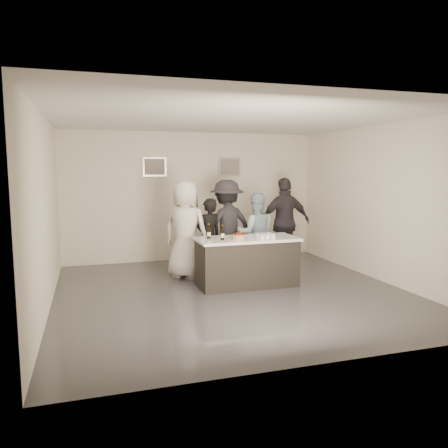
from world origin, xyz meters
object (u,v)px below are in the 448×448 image
(beer_bottle_b, at_px, (223,233))
(beer_bottle_a, at_px, (209,232))
(person_guest_right, at_px, (285,222))
(bar_counter, at_px, (247,262))
(person_main_blue, at_px, (256,233))
(person_guest_left, at_px, (186,230))
(person_guest_back, at_px, (227,225))
(person_main_black, at_px, (209,237))
(cake, at_px, (239,237))

(beer_bottle_b, bearing_deg, beer_bottle_a, 129.81)
(person_guest_right, bearing_deg, bar_counter, 44.69)
(person_main_blue, relative_size, person_guest_right, 0.85)
(person_guest_left, distance_m, person_guest_back, 1.05)
(beer_bottle_b, xyz_separation_m, person_guest_left, (-0.44, 1.04, -0.06))
(person_guest_back, bearing_deg, beer_bottle_a, 44.79)
(person_guest_right, bearing_deg, person_guest_back, 0.60)
(person_main_black, bearing_deg, beer_bottle_b, 68.38)
(person_guest_right, height_order, person_guest_back, person_guest_right)
(person_guest_left, bearing_deg, cake, 166.51)
(bar_counter, height_order, person_guest_right, person_guest_right)
(beer_bottle_b, bearing_deg, person_main_black, 87.52)
(person_guest_left, bearing_deg, person_main_blue, -142.79)
(bar_counter, height_order, person_guest_left, person_guest_left)
(person_guest_back, bearing_deg, cake, 66.83)
(bar_counter, bearing_deg, person_guest_right, 43.32)
(person_guest_left, height_order, person_guest_back, person_guest_left)
(beer_bottle_a, xyz_separation_m, person_main_black, (0.24, 0.89, -0.24))
(person_guest_left, distance_m, person_guest_right, 2.35)
(person_main_blue, height_order, person_guest_back, person_guest_back)
(person_main_blue, bearing_deg, cake, 66.37)
(bar_counter, distance_m, cake, 0.53)
(person_main_black, relative_size, person_guest_back, 0.81)
(beer_bottle_b, bearing_deg, person_main_blue, 44.01)
(cake, xyz_separation_m, beer_bottle_a, (-0.50, 0.19, 0.09))
(person_main_black, bearing_deg, person_guest_right, 170.16)
(bar_counter, height_order, person_main_black, person_main_black)
(beer_bottle_b, bearing_deg, cake, 5.85)
(beer_bottle_b, height_order, person_main_black, person_main_black)
(cake, bearing_deg, bar_counter, 26.03)
(beer_bottle_a, relative_size, person_guest_left, 0.13)
(beer_bottle_a, relative_size, person_guest_right, 0.13)
(beer_bottle_a, height_order, person_guest_back, person_guest_back)
(cake, relative_size, beer_bottle_a, 0.94)
(bar_counter, relative_size, beer_bottle_a, 7.15)
(person_main_black, bearing_deg, person_main_blue, 152.70)
(beer_bottle_b, bearing_deg, person_guest_left, 112.87)
(person_main_blue, xyz_separation_m, person_guest_right, (0.86, 0.44, 0.15))
(bar_counter, distance_m, person_guest_back, 1.41)
(bar_counter, xyz_separation_m, beer_bottle_b, (-0.51, -0.13, 0.58))
(cake, height_order, person_guest_left, person_guest_left)
(bar_counter, xyz_separation_m, beer_bottle_a, (-0.70, 0.10, 0.58))
(cake, relative_size, person_main_black, 0.16)
(person_guest_left, bearing_deg, person_guest_right, -131.09)
(person_main_black, xyz_separation_m, person_guest_back, (0.48, 0.32, 0.18))
(person_guest_right, bearing_deg, beer_bottle_b, 38.42)
(beer_bottle_a, xyz_separation_m, person_guest_back, (0.72, 1.21, -0.07))
(cake, distance_m, beer_bottle_a, 0.55)
(cake, relative_size, person_guest_left, 0.13)
(person_main_black, height_order, person_guest_back, person_guest_back)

